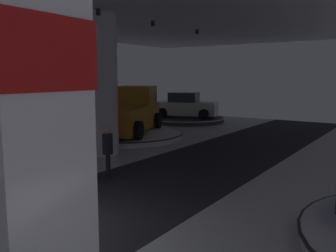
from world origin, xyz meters
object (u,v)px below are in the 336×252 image
(pickup_truck_far_left, at_px, (129,113))
(visitor_walking_near, at_px, (108,149))
(display_car_deep_left, at_px, (186,106))
(visitor_walking_far, at_px, (47,168))
(display_platform_far_left, at_px, (127,135))
(column_left, at_px, (100,86))
(display_platform_deep_left, at_px, (186,119))

(pickup_truck_far_left, height_order, visitor_walking_near, pickup_truck_far_left)
(display_car_deep_left, relative_size, visitor_walking_far, 2.86)
(display_platform_far_left, distance_m, pickup_truck_far_left, 1.11)
(column_left, height_order, visitor_walking_far, column_left)
(column_left, xyz_separation_m, visitor_walking_far, (3.08, -4.88, -1.84))
(display_platform_deep_left, height_order, pickup_truck_far_left, pickup_truck_far_left)
(display_car_deep_left, relative_size, visitor_walking_near, 2.86)
(pickup_truck_far_left, bearing_deg, display_car_deep_left, 97.73)
(display_car_deep_left, bearing_deg, display_platform_deep_left, 18.15)
(display_car_deep_left, height_order, visitor_walking_far, display_car_deep_left)
(display_platform_deep_left, relative_size, visitor_walking_far, 3.34)
(column_left, distance_m, visitor_walking_near, 4.01)
(display_car_deep_left, height_order, display_platform_far_left, display_car_deep_left)
(column_left, distance_m, display_platform_far_left, 4.67)
(display_car_deep_left, bearing_deg, visitor_walking_near, -67.74)
(column_left, relative_size, pickup_truck_far_left, 0.96)
(display_platform_deep_left, height_order, visitor_walking_far, visitor_walking_far)
(display_platform_deep_left, distance_m, display_platform_far_left, 7.47)
(display_car_deep_left, distance_m, visitor_walking_far, 16.82)
(display_platform_deep_left, xyz_separation_m, visitor_walking_near, (5.39, -13.26, 0.73))
(pickup_truck_far_left, bearing_deg, visitor_walking_far, -60.64)
(column_left, relative_size, display_platform_far_left, 0.97)
(visitor_walking_near, relative_size, visitor_walking_far, 1.00)
(display_car_deep_left, relative_size, display_platform_far_left, 0.80)
(visitor_walking_near, bearing_deg, pickup_truck_far_left, 125.91)
(display_platform_deep_left, height_order, display_car_deep_left, display_car_deep_left)
(visitor_walking_far, bearing_deg, display_platform_far_left, 119.59)
(display_platform_far_left, height_order, pickup_truck_far_left, pickup_truck_far_left)
(display_car_deep_left, distance_m, display_platform_far_left, 7.52)
(display_platform_deep_left, relative_size, pickup_truck_far_left, 0.93)
(pickup_truck_far_left, bearing_deg, display_platform_far_left, -67.43)
(visitor_walking_near, distance_m, visitor_walking_far, 2.56)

